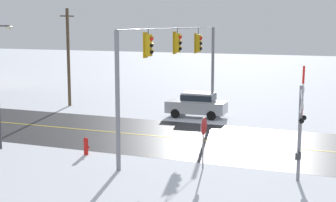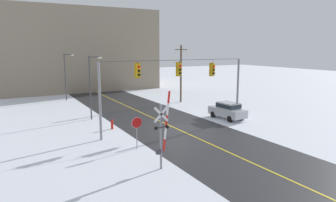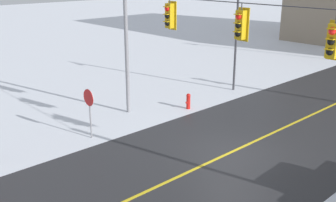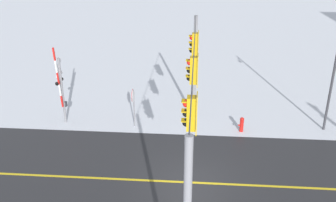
% 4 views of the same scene
% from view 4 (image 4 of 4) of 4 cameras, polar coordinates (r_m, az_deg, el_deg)
% --- Properties ---
extents(ground_plane, '(160.00, 160.00, 0.00)m').
position_cam_4_polar(ground_plane, '(17.30, 3.41, -12.28)').
color(ground_plane, silver).
extents(road_asphalt, '(9.00, 80.00, 0.01)m').
position_cam_4_polar(road_asphalt, '(18.27, 23.03, -12.20)').
color(road_asphalt, '#28282B').
rests_on(road_asphalt, ground).
extents(lane_centre_line, '(0.14, 72.00, 0.01)m').
position_cam_4_polar(lane_centre_line, '(18.27, 23.04, -12.19)').
color(lane_centre_line, gold).
rests_on(lane_centre_line, ground).
extents(signal_span, '(14.20, 0.47, 6.22)m').
position_cam_4_polar(signal_span, '(15.17, 3.74, 0.85)').
color(signal_span, gray).
rests_on(signal_span, ground).
extents(stop_sign, '(0.80, 0.09, 2.35)m').
position_cam_4_polar(stop_sign, '(21.43, -5.29, 0.27)').
color(stop_sign, gray).
rests_on(stop_sign, ground).
extents(railroad_crossing, '(1.12, 0.31, 4.74)m').
position_cam_4_polar(railroad_crossing, '(22.42, -15.95, 2.09)').
color(railroad_crossing, gray).
rests_on(railroad_crossing, ground).
extents(fire_hydrant, '(0.24, 0.31, 0.88)m').
position_cam_4_polar(fire_hydrant, '(21.67, 11.13, -3.44)').
color(fire_hydrant, red).
rests_on(fire_hydrant, ground).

